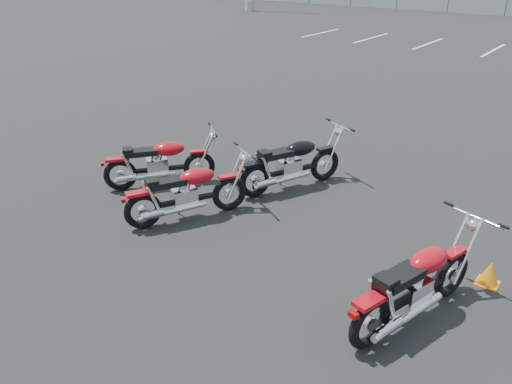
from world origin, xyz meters
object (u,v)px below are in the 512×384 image
Objects in this scene: motorcycle_third_red at (187,193)px; motorcycle_rear_red at (416,285)px; motorcycle_front_red at (159,163)px; motorcycle_second_black at (291,164)px.

motorcycle_third_red is 3.90m from motorcycle_rear_red.
motorcycle_front_red is at bearing 170.97° from motorcycle_rear_red.
motorcycle_second_black is 2.14m from motorcycle_third_red.
motorcycle_front_red is at bearing 154.50° from motorcycle_third_red.
motorcycle_front_red is 2.45m from motorcycle_second_black.
motorcycle_front_red is 1.46m from motorcycle_third_red.
motorcycle_second_black is at bearing 34.84° from motorcycle_front_red.
motorcycle_third_red is at bearing 177.06° from motorcycle_rear_red.
motorcycle_rear_red is at bearing -2.94° from motorcycle_third_red.
motorcycle_third_red is at bearing -108.83° from motorcycle_second_black.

